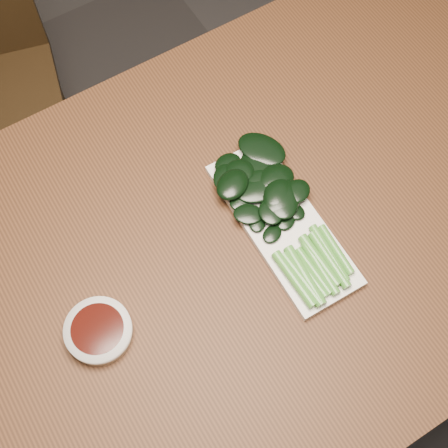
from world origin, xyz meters
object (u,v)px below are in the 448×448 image
Objects in this scene: table at (219,265)px; sauce_bowl at (99,331)px; serving_plate at (283,224)px; gai_lan at (277,207)px.

table is 13.74× the size of sauce_bowl.
serving_plate is 0.94× the size of gai_lan.
table is 0.14m from serving_plate.
table is 0.24m from sauce_bowl.
sauce_bowl is 0.34m from serving_plate.
serving_plate is at bearing 0.93° from sauce_bowl.
gai_lan reaches higher than serving_plate.
serving_plate is at bearing -99.33° from gai_lan.
sauce_bowl reaches higher than serving_plate.
sauce_bowl is at bearing -179.07° from serving_plate.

